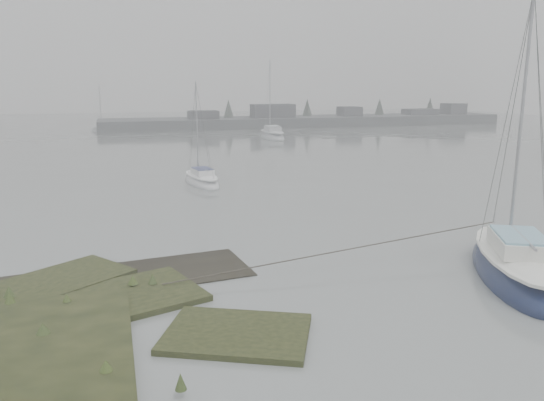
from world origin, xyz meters
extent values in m
plane|color=slate|center=(0.00, 30.00, 0.00)|extent=(160.00, 160.00, 0.00)
cube|color=#4C4F51|center=(26.00, 62.00, 0.60)|extent=(60.00, 8.00, 1.60)
cube|color=#424247|center=(10.00, 61.00, 1.40)|extent=(4.00, 3.00, 2.20)
cube|color=#424247|center=(20.00, 61.00, 1.80)|extent=(6.00, 3.00, 3.00)
cube|color=#424247|center=(32.00, 61.00, 1.55)|extent=(3.00, 3.00, 2.50)
cube|color=#424247|center=(44.00, 61.00, 1.30)|extent=(5.00, 3.00, 2.00)
cube|color=#424247|center=(50.00, 61.00, 1.70)|extent=(3.00, 3.00, 2.80)
cone|color=#384238|center=(14.00, 63.00, 2.20)|extent=(2.00, 2.00, 3.50)
cone|color=#384238|center=(26.00, 63.00, 2.20)|extent=(2.00, 2.00, 3.50)
cone|color=#384238|center=(38.00, 63.00, 2.20)|extent=(2.00, 2.00, 3.50)
cone|color=#384238|center=(47.00, 63.00, 2.20)|extent=(2.00, 2.00, 3.50)
ellipsoid|color=#111939|center=(10.05, 1.00, 0.12)|extent=(5.09, 7.15, 1.67)
ellipsoid|color=white|center=(10.05, 1.00, 0.79)|extent=(4.29, 6.16, 0.47)
cube|color=white|center=(9.92, 0.74, 1.20)|extent=(2.37, 2.76, 0.49)
cube|color=#7EAEC3|center=(9.92, 0.74, 1.47)|extent=(2.19, 2.55, 0.08)
cylinder|color=#939399|center=(10.44, 1.79, 5.05)|extent=(0.11, 0.11, 7.85)
cylinder|color=#939399|center=(9.83, 0.56, 1.47)|extent=(1.31, 2.50, 0.09)
ellipsoid|color=silver|center=(2.99, 19.97, 0.08)|extent=(2.33, 4.98, 1.16)
ellipsoid|color=white|center=(2.99, 19.97, 0.55)|extent=(1.92, 4.32, 0.33)
cube|color=white|center=(3.02, 19.76, 0.83)|extent=(1.28, 1.79, 0.34)
cube|color=#141B50|center=(3.02, 19.76, 1.03)|extent=(1.19, 1.64, 0.05)
cylinder|color=#939399|center=(2.89, 20.57, 3.52)|extent=(0.08, 0.08, 5.47)
cylinder|color=#939399|center=(3.04, 19.63, 1.03)|extent=(0.37, 1.90, 0.06)
ellipsoid|color=silver|center=(15.32, 45.80, 0.12)|extent=(2.31, 6.75, 1.63)
ellipsoid|color=silver|center=(15.32, 45.80, 0.77)|extent=(1.86, 5.88, 0.46)
cube|color=silver|center=(15.32, 45.51, 1.17)|extent=(1.47, 2.32, 0.48)
cube|color=silver|center=(15.32, 45.51, 1.44)|extent=(1.38, 2.13, 0.08)
cylinder|color=#939399|center=(15.34, 46.66, 4.94)|extent=(0.11, 0.11, 7.67)
cylinder|color=#939399|center=(15.32, 45.32, 1.44)|extent=(0.13, 2.69, 0.09)
ellipsoid|color=#A8ABB2|center=(-3.01, 60.59, 0.08)|extent=(4.29, 4.16, 1.09)
ellipsoid|color=silver|center=(-3.01, 60.59, 0.51)|extent=(3.66, 3.55, 0.31)
cube|color=silver|center=(-2.87, 60.46, 0.78)|extent=(1.78, 1.76, 0.32)
cube|color=silver|center=(-2.87, 60.46, 0.96)|extent=(1.65, 1.63, 0.05)
cylinder|color=#939399|center=(-3.43, 60.99, 3.31)|extent=(0.07, 0.07, 5.14)
cylinder|color=#939399|center=(-2.78, 60.37, 0.96)|extent=(1.35, 1.28, 0.06)
camera|label=1|loc=(-2.15, -12.31, 6.11)|focal=35.00mm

